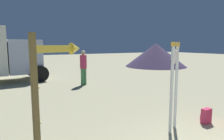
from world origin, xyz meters
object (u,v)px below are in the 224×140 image
Objects in this scene: standing_clock at (174,78)px; person_distant at (83,66)px; backpack at (206,116)px; dome_tent at (156,55)px; arrow_sign at (52,72)px.

standing_clock is 6.11m from person_distant.
dome_tent reaches higher than backpack.
standing_clock is 0.93× the size of arrow_sign.
standing_clock is at bearing 170.95° from backpack.
dome_tent reaches higher than standing_clock.
dome_tent is (12.05, 10.11, -0.44)m from arrow_sign.
person_distant reaches higher than backpack.
arrow_sign reaches higher than person_distant.
person_distant is 10.32m from dome_tent.
arrow_sign is 15.74m from dome_tent.
person_distant is (0.19, 6.10, -0.29)m from standing_clock.
dome_tent is at bearing 39.99° from arrow_sign.
arrow_sign is 0.40× the size of dome_tent.
arrow_sign is 4.04m from backpack.
person_distant is 0.31× the size of dome_tent.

